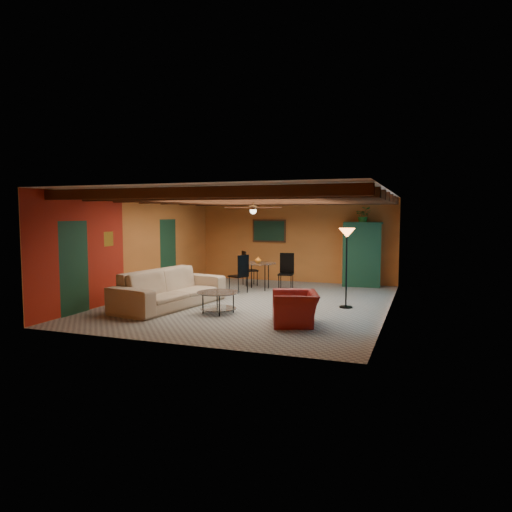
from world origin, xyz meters
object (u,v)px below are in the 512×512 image
at_px(sofa, 170,288).
at_px(vase, 258,249).
at_px(dining_table, 258,271).
at_px(potted_plant, 363,216).
at_px(floor_lamp, 346,268).
at_px(coffee_table, 218,302).
at_px(armchair, 295,308).
at_px(armoire, 363,255).

relative_size(sofa, vase, 15.85).
xyz_separation_m(dining_table, vase, (0.00, 0.00, 0.64)).
bearing_deg(potted_plant, sofa, -128.69).
distance_m(floor_lamp, vase, 3.42).
distance_m(coffee_table, floor_lamp, 3.10).
distance_m(sofa, potted_plant, 6.44).
bearing_deg(potted_plant, dining_table, -148.68).
xyz_separation_m(armchair, dining_table, (-2.18, 3.92, 0.22)).
relative_size(armchair, floor_lamp, 0.53).
distance_m(potted_plant, vase, 3.41).
relative_size(dining_table, vase, 10.97).
bearing_deg(potted_plant, armoire, 0.00).
xyz_separation_m(sofa, armchair, (3.27, -0.77, -0.11)).
bearing_deg(floor_lamp, armchair, -108.27).
bearing_deg(floor_lamp, armoire, 91.18).
bearing_deg(floor_lamp, dining_table, 146.96).
height_order(sofa, potted_plant, potted_plant).
relative_size(armchair, dining_table, 0.48).
distance_m(dining_table, potted_plant, 3.64).
distance_m(armchair, floor_lamp, 2.25).
xyz_separation_m(dining_table, floor_lamp, (2.86, -1.86, 0.40)).
xyz_separation_m(sofa, dining_table, (1.09, 3.15, 0.10)).
distance_m(dining_table, armoire, 3.29).
xyz_separation_m(dining_table, potted_plant, (2.79, 1.70, 1.62)).
bearing_deg(armchair, vase, -170.28).
relative_size(coffee_table, potted_plant, 1.87).
distance_m(armchair, coffee_table, 1.95).
height_order(dining_table, vase, vase).
height_order(coffee_table, dining_table, dining_table).
bearing_deg(armoire, potted_plant, 0.00).
relative_size(armchair, vase, 5.29).
distance_m(armoire, floor_lamp, 3.56).
bearing_deg(sofa, potted_plant, -29.08).
xyz_separation_m(sofa, armoire, (3.88, 4.84, 0.51)).
bearing_deg(dining_table, armchair, -60.88).
relative_size(dining_table, floor_lamp, 1.11).
bearing_deg(floor_lamp, sofa, -161.96).
xyz_separation_m(armchair, vase, (-2.18, 3.92, 0.85)).
height_order(sofa, armoire, armoire).
xyz_separation_m(armoire, floor_lamp, (0.07, -3.56, -0.01)).
height_order(armchair, floor_lamp, floor_lamp).
height_order(sofa, floor_lamp, floor_lamp).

